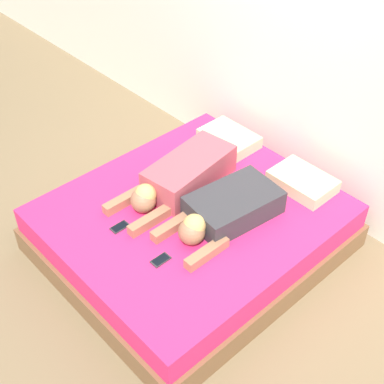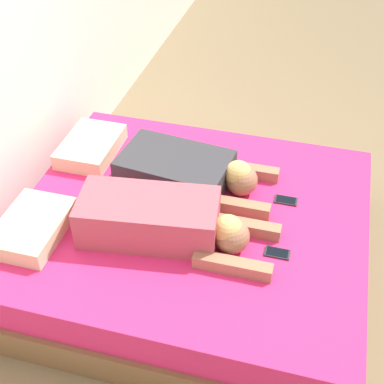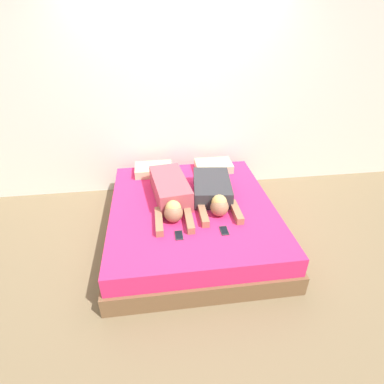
% 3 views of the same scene
% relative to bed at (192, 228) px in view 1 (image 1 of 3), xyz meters
% --- Properties ---
extents(ground_plane, '(12.00, 12.00, 0.00)m').
position_rel_bed_xyz_m(ground_plane, '(0.00, 0.00, -0.20)').
color(ground_plane, '#7F6B4C').
extents(wall_back, '(12.00, 0.06, 2.60)m').
position_rel_bed_xyz_m(wall_back, '(0.00, 1.14, 1.10)').
color(wall_back, white).
rests_on(wall_back, ground_plane).
extents(bed, '(1.76, 1.97, 0.40)m').
position_rel_bed_xyz_m(bed, '(0.00, 0.00, 0.00)').
color(bed, brown).
rests_on(bed, ground_plane).
extents(pillow_head_left, '(0.46, 0.32, 0.10)m').
position_rel_bed_xyz_m(pillow_head_left, '(-0.38, 0.77, 0.25)').
color(pillow_head_left, beige).
rests_on(pillow_head_left, bed).
extents(pillow_head_right, '(0.46, 0.32, 0.10)m').
position_rel_bed_xyz_m(pillow_head_right, '(0.38, 0.77, 0.25)').
color(pillow_head_right, beige).
rests_on(pillow_head_right, bed).
extents(person_left, '(0.43, 1.06, 0.23)m').
position_rel_bed_xyz_m(person_left, '(-0.22, 0.09, 0.31)').
color(person_left, '#B24C59').
rests_on(person_left, bed).
extents(person_right, '(0.47, 0.93, 0.21)m').
position_rel_bed_xyz_m(person_right, '(0.25, 0.08, 0.29)').
color(person_right, '#333338').
rests_on(person_right, bed).
extents(cell_phone_left, '(0.07, 0.13, 0.01)m').
position_rel_bed_xyz_m(cell_phone_left, '(-0.19, -0.50, 0.21)').
color(cell_phone_left, '#2D2D33').
rests_on(cell_phone_left, bed).
extents(cell_phone_right, '(0.07, 0.13, 0.01)m').
position_rel_bed_xyz_m(cell_phone_right, '(0.24, -0.49, 0.21)').
color(cell_phone_right, '#2D2D33').
rests_on(cell_phone_right, bed).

